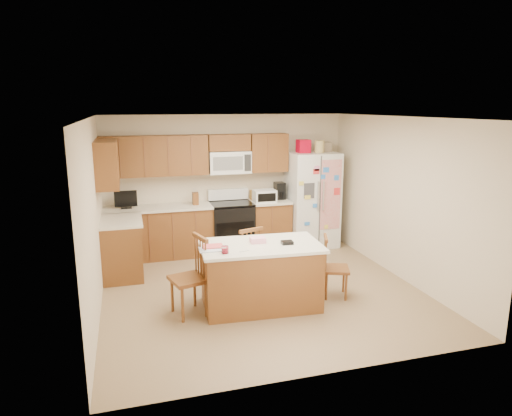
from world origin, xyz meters
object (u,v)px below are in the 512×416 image
object	(u,v)px
windsor_chair_left	(190,278)
refrigerator	(312,198)
windsor_chair_back	(246,259)
stove	(231,226)
windsor_chair_right	(334,268)
island	(260,275)

from	to	relation	value
windsor_chair_left	refrigerator	bearing A→B (deg)	41.53
refrigerator	windsor_chair_back	distance (m)	2.51
stove	refrigerator	xyz separation A→B (m)	(1.57, -0.06, 0.45)
windsor_chair_back	windsor_chair_right	distance (m)	1.29
island	stove	bearing A→B (deg)	86.17
windsor_chair_right	windsor_chair_back	bearing A→B (deg)	150.23
stove	refrigerator	distance (m)	1.63
windsor_chair_back	refrigerator	bearing A→B (deg)	44.45
windsor_chair_left	windsor_chair_back	bearing A→B (deg)	35.06
island	windsor_chair_left	world-z (taller)	windsor_chair_left
windsor_chair_right	refrigerator	bearing A→B (deg)	74.78
refrigerator	windsor_chair_right	size ratio (longest dim) A/B	2.32
refrigerator	windsor_chair_left	size ratio (longest dim) A/B	1.97
refrigerator	island	distance (m)	2.99
island	windsor_chair_right	size ratio (longest dim) A/B	1.88
windsor_chair_back	windsor_chair_right	size ratio (longest dim) A/B	1.07
windsor_chair_right	stove	bearing A→B (deg)	110.89
windsor_chair_left	windsor_chair_back	xyz separation A→B (m)	(0.91, 0.64, -0.04)
island	windsor_chair_right	world-z (taller)	island
windsor_chair_left	windsor_chair_right	size ratio (longest dim) A/B	1.18
stove	windsor_chair_left	distance (m)	2.67
stove	refrigerator	bearing A→B (deg)	-2.30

